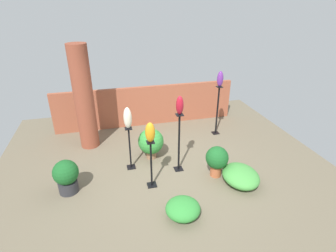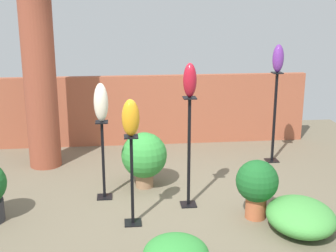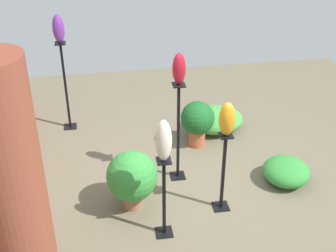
{
  "view_description": "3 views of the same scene",
  "coord_description": "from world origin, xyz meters",
  "px_view_note": "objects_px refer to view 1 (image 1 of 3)",
  "views": [
    {
      "loc": [
        -1.24,
        -4.91,
        3.65
      ],
      "look_at": [
        0.05,
        0.15,
        1.11
      ],
      "focal_mm": 28.0,
      "sensor_mm": 36.0,
      "label": 1
    },
    {
      "loc": [
        -0.57,
        -5.46,
        2.6
      ],
      "look_at": [
        0.02,
        0.13,
        1.04
      ],
      "focal_mm": 50.0,
      "sensor_mm": 36.0,
      "label": 2
    },
    {
      "loc": [
        -4.91,
        0.97,
        3.94
      ],
      "look_at": [
        0.11,
        0.19,
        0.93
      ],
      "focal_mm": 50.0,
      "sensor_mm": 36.0,
      "label": 3
    }
  ],
  "objects_px": {
    "art_vase_amber": "(150,132)",
    "pedestal_ivory": "(130,150)",
    "pedestal_ruby": "(179,145)",
    "brick_pillar": "(84,99)",
    "art_vase_violet": "(220,79)",
    "pedestal_violet": "(217,113)",
    "pedestal_amber": "(151,166)",
    "potted_plant_front_left": "(151,142)",
    "potted_plant_walkway_edge": "(66,176)",
    "art_vase_ruby": "(180,105)",
    "art_vase_ivory": "(128,118)",
    "potted_plant_mid_right": "(217,159)"
  },
  "relations": [
    {
      "from": "art_vase_ruby",
      "to": "pedestal_amber",
      "type": "bearing_deg",
      "value": -149.36
    },
    {
      "from": "pedestal_ivory",
      "to": "potted_plant_front_left",
      "type": "bearing_deg",
      "value": 29.83
    },
    {
      "from": "pedestal_ruby",
      "to": "art_vase_amber",
      "type": "relative_size",
      "value": 3.35
    },
    {
      "from": "pedestal_violet",
      "to": "art_vase_amber",
      "type": "bearing_deg",
      "value": -140.2
    },
    {
      "from": "pedestal_ivory",
      "to": "potted_plant_walkway_edge",
      "type": "xyz_separation_m",
      "value": [
        -1.37,
        -0.55,
        -0.08
      ]
    },
    {
      "from": "art_vase_ruby",
      "to": "potted_plant_mid_right",
      "type": "distance_m",
      "value": 1.48
    },
    {
      "from": "art_vase_ivory",
      "to": "art_vase_ruby",
      "type": "bearing_deg",
      "value": -18.05
    },
    {
      "from": "pedestal_ivory",
      "to": "potted_plant_front_left",
      "type": "height_order",
      "value": "pedestal_ivory"
    },
    {
      "from": "pedestal_amber",
      "to": "pedestal_ruby",
      "type": "bearing_deg",
      "value": 30.64
    },
    {
      "from": "art_vase_violet",
      "to": "art_vase_ruby",
      "type": "xyz_separation_m",
      "value": [
        -1.61,
        -1.51,
        -0.05
      ]
    },
    {
      "from": "potted_plant_walkway_edge",
      "to": "pedestal_amber",
      "type": "bearing_deg",
      "value": -7.85
    },
    {
      "from": "pedestal_ruby",
      "to": "potted_plant_mid_right",
      "type": "xyz_separation_m",
      "value": [
        0.76,
        -0.43,
        -0.22
      ]
    },
    {
      "from": "pedestal_amber",
      "to": "art_vase_ruby",
      "type": "xyz_separation_m",
      "value": [
        0.73,
        0.43,
        1.14
      ]
    },
    {
      "from": "art_vase_violet",
      "to": "potted_plant_walkway_edge",
      "type": "height_order",
      "value": "art_vase_violet"
    },
    {
      "from": "pedestal_ruby",
      "to": "art_vase_ruby",
      "type": "height_order",
      "value": "art_vase_ruby"
    },
    {
      "from": "art_vase_violet",
      "to": "potted_plant_mid_right",
      "type": "bearing_deg",
      "value": -113.49
    },
    {
      "from": "pedestal_amber",
      "to": "pedestal_ruby",
      "type": "relative_size",
      "value": 0.76
    },
    {
      "from": "art_vase_ivory",
      "to": "potted_plant_walkway_edge",
      "type": "distance_m",
      "value": 1.73
    },
    {
      "from": "brick_pillar",
      "to": "potted_plant_mid_right",
      "type": "relative_size",
      "value": 3.74
    },
    {
      "from": "pedestal_ivory",
      "to": "pedestal_ruby",
      "type": "xyz_separation_m",
      "value": [
        1.08,
        -0.35,
        0.18
      ]
    },
    {
      "from": "pedestal_ivory",
      "to": "art_vase_ruby",
      "type": "distance_m",
      "value": 1.62
    },
    {
      "from": "pedestal_ruby",
      "to": "art_vase_violet",
      "type": "distance_m",
      "value": 2.43
    },
    {
      "from": "potted_plant_front_left",
      "to": "potted_plant_walkway_edge",
      "type": "distance_m",
      "value": 2.11
    },
    {
      "from": "pedestal_violet",
      "to": "pedestal_ruby",
      "type": "xyz_separation_m",
      "value": [
        -1.61,
        -1.51,
        -0.02
      ]
    },
    {
      "from": "brick_pillar",
      "to": "pedestal_ruby",
      "type": "height_order",
      "value": "brick_pillar"
    },
    {
      "from": "pedestal_amber",
      "to": "pedestal_violet",
      "type": "bearing_deg",
      "value": 39.8
    },
    {
      "from": "art_vase_ruby",
      "to": "potted_plant_walkway_edge",
      "type": "distance_m",
      "value": 2.75
    },
    {
      "from": "art_vase_ivory",
      "to": "art_vase_ruby",
      "type": "distance_m",
      "value": 1.18
    },
    {
      "from": "pedestal_ivory",
      "to": "potted_plant_front_left",
      "type": "xyz_separation_m",
      "value": [
        0.55,
        0.32,
        -0.03
      ]
    },
    {
      "from": "pedestal_ruby",
      "to": "art_vase_amber",
      "type": "distance_m",
      "value": 1.06
    },
    {
      "from": "pedestal_amber",
      "to": "potted_plant_front_left",
      "type": "xyz_separation_m",
      "value": [
        0.2,
        1.1,
        -0.04
      ]
    },
    {
      "from": "potted_plant_mid_right",
      "to": "potted_plant_front_left",
      "type": "bearing_deg",
      "value": 139.41
    },
    {
      "from": "pedestal_ivory",
      "to": "pedestal_violet",
      "type": "height_order",
      "value": "pedestal_violet"
    },
    {
      "from": "art_vase_amber",
      "to": "pedestal_ivory",
      "type": "bearing_deg",
      "value": 114.22
    },
    {
      "from": "pedestal_amber",
      "to": "art_vase_violet",
      "type": "relative_size",
      "value": 2.51
    },
    {
      "from": "pedestal_amber",
      "to": "potted_plant_mid_right",
      "type": "xyz_separation_m",
      "value": [
        1.49,
        -0.0,
        -0.06
      ]
    },
    {
      "from": "art_vase_violet",
      "to": "potted_plant_mid_right",
      "type": "relative_size",
      "value": 0.59
    },
    {
      "from": "pedestal_amber",
      "to": "pedestal_ivory",
      "type": "bearing_deg",
      "value": 114.22
    },
    {
      "from": "art_vase_ruby",
      "to": "art_vase_violet",
      "type": "bearing_deg",
      "value": 43.3
    },
    {
      "from": "art_vase_ruby",
      "to": "potted_plant_walkway_edge",
      "type": "bearing_deg",
      "value": -175.49
    },
    {
      "from": "pedestal_amber",
      "to": "art_vase_ivory",
      "type": "xyz_separation_m",
      "value": [
        -0.35,
        0.78,
        0.81
      ]
    },
    {
      "from": "pedestal_ivory",
      "to": "art_vase_ruby",
      "type": "height_order",
      "value": "art_vase_ruby"
    },
    {
      "from": "brick_pillar",
      "to": "art_vase_violet",
      "type": "xyz_separation_m",
      "value": [
        3.65,
        -0.19,
        0.31
      ]
    },
    {
      "from": "pedestal_violet",
      "to": "art_vase_ruby",
      "type": "height_order",
      "value": "art_vase_ruby"
    },
    {
      "from": "art_vase_amber",
      "to": "potted_plant_front_left",
      "type": "xyz_separation_m",
      "value": [
        0.2,
        1.1,
        -0.84
      ]
    },
    {
      "from": "pedestal_ruby",
      "to": "art_vase_amber",
      "type": "bearing_deg",
      "value": -149.36
    },
    {
      "from": "pedestal_amber",
      "to": "potted_plant_mid_right",
      "type": "height_order",
      "value": "pedestal_amber"
    },
    {
      "from": "art_vase_amber",
      "to": "art_vase_violet",
      "type": "relative_size",
      "value": 0.98
    },
    {
      "from": "art_vase_ruby",
      "to": "potted_plant_walkway_edge",
      "type": "height_order",
      "value": "art_vase_ruby"
    },
    {
      "from": "pedestal_ivory",
      "to": "pedestal_ruby",
      "type": "distance_m",
      "value": 1.15
    }
  ]
}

